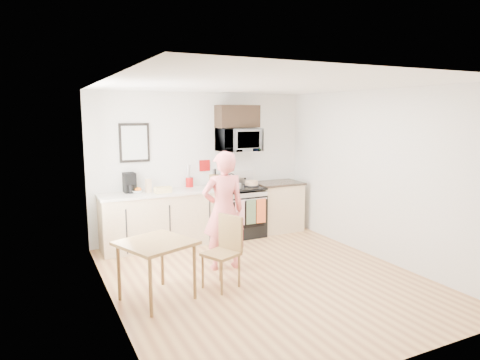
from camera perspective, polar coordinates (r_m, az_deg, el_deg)
name	(u,v)px	position (r m, az deg, el deg)	size (l,w,h in m)	color
floor	(264,277)	(6.04, 3.17, -12.85)	(4.60, 4.60, 0.00)	#9F653D
back_wall	(202,166)	(7.75, -5.12, 1.93)	(4.00, 0.04, 2.60)	silver
front_wall	(397,224)	(3.90, 20.25, -5.55)	(4.00, 0.04, 2.60)	silver
left_wall	(110,197)	(5.03, -17.00, -2.22)	(0.04, 4.60, 2.60)	silver
right_wall	(378,175)	(6.89, 17.93, 0.65)	(0.04, 4.60, 2.60)	silver
ceiling	(265,84)	(5.62, 3.40, 12.60)	(4.00, 4.60, 0.04)	white
window	(101,167)	(5.78, -18.05, 1.64)	(0.06, 1.40, 1.50)	silver
cabinet_left	(165,220)	(7.37, -10.01, -5.26)	(2.10, 0.60, 0.90)	tan
countertop_left	(164,193)	(7.27, -10.11, -1.66)	(2.14, 0.64, 0.04)	beige
cabinet_right	(278,207)	(8.25, 5.04, -3.64)	(0.84, 0.60, 0.90)	tan
countertop_right	(278,183)	(8.17, 5.09, -0.41)	(0.88, 0.64, 0.04)	black
range	(241,212)	(7.86, 0.13, -4.34)	(0.76, 0.70, 1.16)	black
microwave	(238,140)	(7.76, -0.21, 5.38)	(0.76, 0.51, 0.42)	silver
upper_cabinet	(237,116)	(7.79, -0.36, 8.48)	(0.76, 0.35, 0.40)	black
wall_art	(134,143)	(7.34, -13.90, 4.84)	(0.50, 0.04, 0.65)	black
wall_trivet	(205,166)	(7.75, -4.74, 1.93)	(0.20, 0.02, 0.20)	#A30E0E
person	(224,211)	(6.13, -2.21, -4.11)	(0.62, 0.41, 1.71)	#D0393D
dining_table	(156,248)	(5.25, -11.12, -8.91)	(0.87, 0.87, 0.73)	brown
chair	(228,241)	(5.61, -1.65, -8.07)	(0.55, 0.52, 0.93)	brown
knife_block	(214,181)	(7.62, -3.49, -0.07)	(0.10, 0.14, 0.22)	brown
utensil_crock	(189,178)	(7.61, -6.76, 0.25)	(0.13, 0.13, 0.40)	#A30E0E
fruit_bowl	(137,191)	(7.23, -13.60, -1.38)	(0.22, 0.22, 0.10)	silver
milk_carton	(148,186)	(7.23, -12.14, -0.75)	(0.08, 0.08, 0.22)	tan
coffee_maker	(130,183)	(7.27, -14.50, -0.43)	(0.19, 0.28, 0.33)	black
bread_bag	(163,190)	(7.14, -10.24, -1.30)	(0.27, 0.13, 0.10)	#E3BF77
cake	(252,183)	(7.79, 1.55, -0.46)	(0.28, 0.28, 0.09)	black
kettle	(231,181)	(7.78, -1.18, -0.07)	(0.18, 0.18, 0.23)	silver
pot	(236,186)	(7.53, -0.48, -0.78)	(0.18, 0.30, 0.09)	silver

